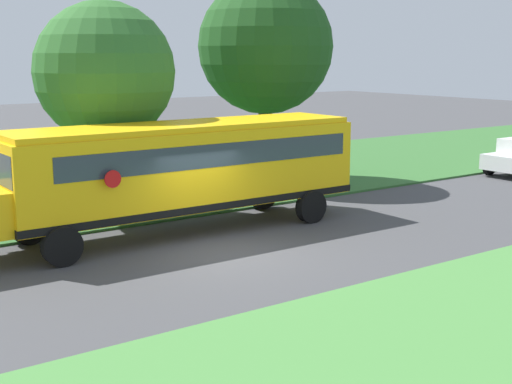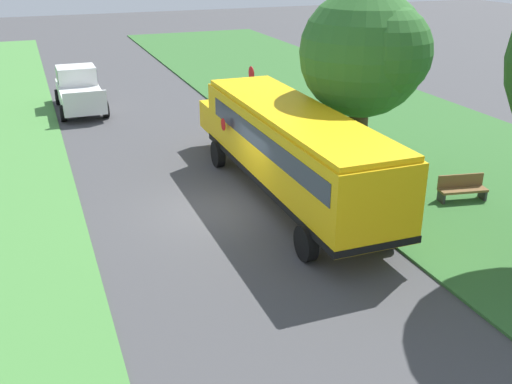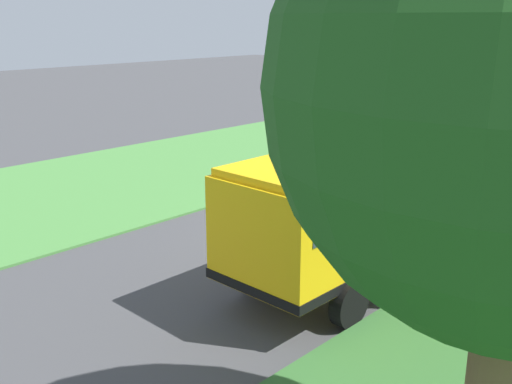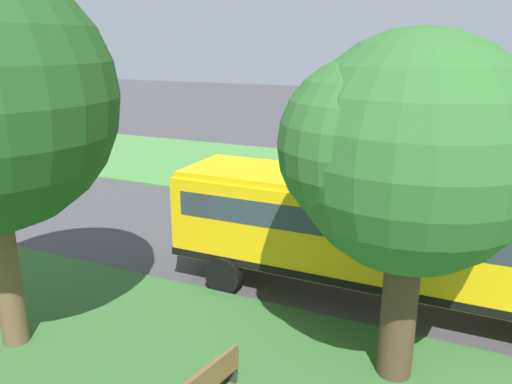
% 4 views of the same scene
% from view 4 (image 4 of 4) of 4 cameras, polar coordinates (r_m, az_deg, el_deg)
% --- Properties ---
extents(ground_plane, '(120.00, 120.00, 0.00)m').
position_cam_4_polar(ground_plane, '(15.94, 16.06, -7.74)').
color(ground_plane, '#424244').
extents(grass_far_side, '(10.00, 80.00, 0.07)m').
position_cam_4_polar(grass_far_side, '(24.40, 19.34, 0.57)').
color(grass_far_side, '#47843D').
rests_on(grass_far_side, ground).
extents(school_bus, '(2.84, 12.42, 3.16)m').
position_cam_4_polar(school_bus, '(12.83, 14.80, -4.40)').
color(school_bus, yellow).
rests_on(school_bus, ground).
extents(oak_tree_beside_bus, '(4.29, 4.47, 6.71)m').
position_cam_4_polar(oak_tree_beside_bus, '(9.10, 16.16, 4.26)').
color(oak_tree_beside_bus, '#4C3826').
rests_on(oak_tree_beside_bus, ground).
extents(park_bench, '(1.66, 0.78, 0.92)m').
position_cam_4_polar(park_bench, '(9.77, -5.92, -20.92)').
color(park_bench, brown).
rests_on(park_bench, ground).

